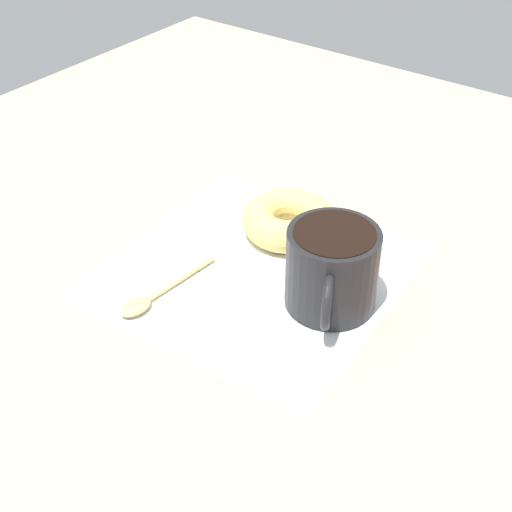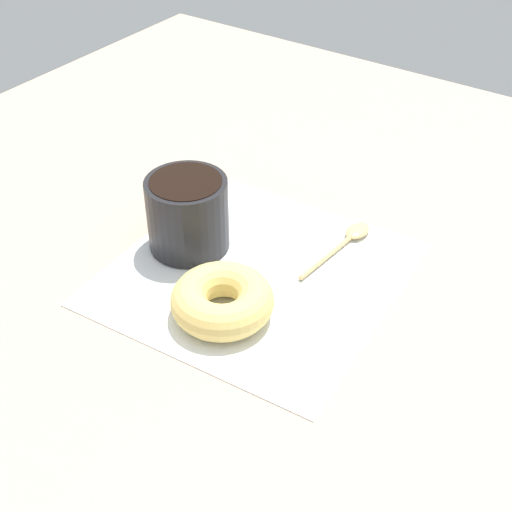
% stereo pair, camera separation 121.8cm
% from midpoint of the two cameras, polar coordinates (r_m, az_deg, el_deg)
% --- Properties ---
extents(ground_plane, '(1.20, 1.20, 0.02)m').
position_cam_midpoint_polar(ground_plane, '(0.50, 1.72, -52.24)').
color(ground_plane, tan).
extents(napkin, '(0.32, 0.32, 0.00)m').
position_cam_midpoint_polar(napkin, '(0.49, 1.88, -51.74)').
color(napkin, white).
rests_on(napkin, ground_plane).
extents(coffee_cup, '(0.09, 0.12, 0.09)m').
position_cam_midpoint_polar(coffee_cup, '(0.45, -12.17, -44.75)').
color(coffee_cup, black).
rests_on(coffee_cup, napkin).
extents(donut, '(0.11, 0.11, 0.04)m').
position_cam_midpoint_polar(donut, '(0.47, -5.91, -60.31)').
color(donut, '#E5C66B').
rests_on(donut, napkin).
extents(spoon, '(0.03, 0.13, 0.01)m').
position_cam_midpoint_polar(spoon, '(0.50, 19.07, -43.65)').
color(spoon, '#D8B772').
rests_on(spoon, napkin).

